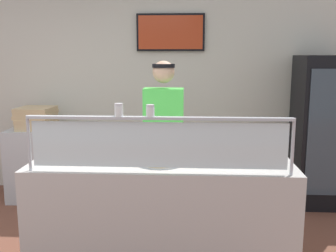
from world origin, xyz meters
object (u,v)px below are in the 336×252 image
parmesan_shaker (119,111)px  pepper_flake_shaker (150,111)px  worker_figure (164,139)px  pizza_box_stack (37,118)px  pizza_server (158,159)px  drink_fridge (321,131)px  pizza_tray (160,161)px

parmesan_shaker → pepper_flake_shaker: parmesan_shaker is taller
pepper_flake_shaker → worker_figure: bearing=87.7°
pepper_flake_shaker → pizza_box_stack: bearing=130.4°
pizza_server → worker_figure: worker_figure is taller
pizza_server → pizza_box_stack: size_ratio=0.62×
parmesan_shaker → pepper_flake_shaker: bearing=-0.0°
drink_fridge → pizza_box_stack: (-3.48, -0.04, 0.14)m
parmesan_shaker → pizza_box_stack: (-1.39, 1.90, -0.37)m
drink_fridge → worker_figure: bearing=-150.7°
pizza_server → parmesan_shaker: parmesan_shaker is taller
pizza_tray → pizza_server: (-0.02, -0.02, 0.02)m
pizza_server → pizza_box_stack: pizza_box_stack is taller
drink_fridge → pizza_box_stack: bearing=-179.3°
pizza_box_stack → drink_fridge: bearing=0.7°
pizza_server → pizza_tray: bearing=43.1°
pizza_server → pepper_flake_shaker: bearing=-106.4°
parmesan_shaker → pepper_flake_shaker: size_ratio=1.08×
parmesan_shaker → pizza_box_stack: size_ratio=0.21×
worker_figure → pizza_box_stack: bearing=149.4°
drink_fridge → pizza_tray: bearing=-137.2°
parmesan_shaker → pizza_server: bearing=42.8°
pizza_tray → drink_fridge: drink_fridge is taller
pizza_server → pepper_flake_shaker: (-0.03, -0.24, 0.42)m
parmesan_shaker → worker_figure: worker_figure is taller
drink_fridge → parmesan_shaker: bearing=-137.1°
pepper_flake_shaker → pizza_box_stack: pepper_flake_shaker is taller
parmesan_shaker → pizza_box_stack: 2.38m
worker_figure → pizza_box_stack: (-1.66, 0.98, 0.04)m
pizza_tray → pizza_box_stack: (-1.67, 1.64, 0.07)m
parmesan_shaker → drink_fridge: 2.90m
pizza_server → drink_fridge: 2.50m
pizza_tray → pizza_server: bearing=-128.4°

